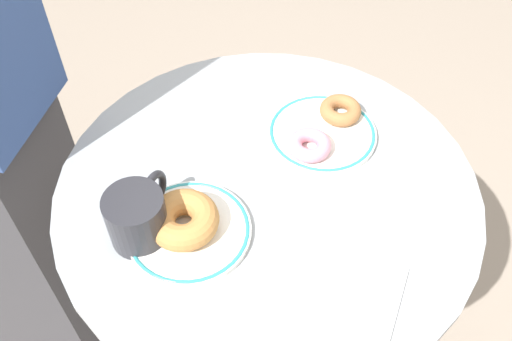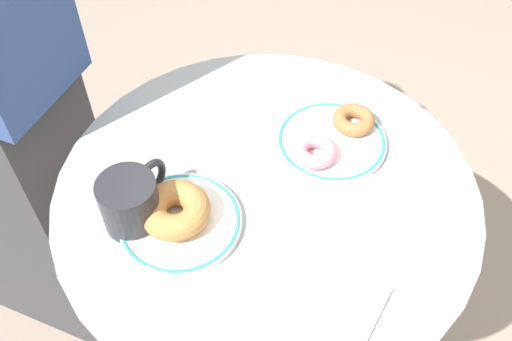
% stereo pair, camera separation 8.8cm
% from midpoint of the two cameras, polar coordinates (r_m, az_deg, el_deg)
% --- Properties ---
extents(cafe_table, '(0.68, 0.68, 0.77)m').
position_cam_midpoint_polar(cafe_table, '(1.09, 3.25, -9.50)').
color(cafe_table, '#999EA3').
rests_on(cafe_table, ground).
extents(plate_left, '(0.19, 0.19, 0.01)m').
position_cam_midpoint_polar(plate_left, '(0.85, -4.70, -5.40)').
color(plate_left, white).
rests_on(plate_left, cafe_table).
extents(plate_right, '(0.19, 0.19, 0.01)m').
position_cam_midpoint_polar(plate_right, '(0.97, 10.36, 2.73)').
color(plate_right, white).
rests_on(plate_right, cafe_table).
extents(donut_old_fashioned, '(0.11, 0.11, 0.04)m').
position_cam_midpoint_polar(donut_old_fashioned, '(0.83, -5.20, -4.20)').
color(donut_old_fashioned, '#BC7F42').
rests_on(donut_old_fashioned, plate_left).
extents(donut_cinnamon, '(0.08, 0.08, 0.02)m').
position_cam_midpoint_polar(donut_cinnamon, '(0.99, 12.30, 4.95)').
color(donut_cinnamon, '#A36B3D').
rests_on(donut_cinnamon, plate_right).
extents(donut_pink_frosted, '(0.10, 0.10, 0.02)m').
position_cam_midpoint_polar(donut_pink_frosted, '(0.92, 8.71, 1.77)').
color(donut_pink_frosted, pink).
rests_on(donut_pink_frosted, plate_right).
extents(paper_napkin, '(0.17, 0.17, 0.01)m').
position_cam_midpoint_polar(paper_napkin, '(0.79, 10.50, -13.36)').
color(paper_napkin, white).
rests_on(paper_napkin, cafe_table).
extents(coffee_mug, '(0.12, 0.09, 0.09)m').
position_cam_midpoint_polar(coffee_mug, '(0.83, -9.57, -3.29)').
color(coffee_mug, '#28282D').
rests_on(coffee_mug, cafe_table).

